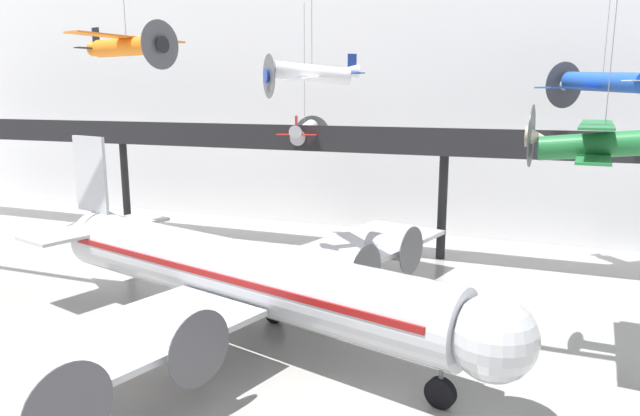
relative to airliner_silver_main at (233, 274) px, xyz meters
name	(u,v)px	position (x,y,z in m)	size (l,w,h in m)	color
hangar_back_wall	(463,98)	(7.58, 27.88, 8.77)	(140.00, 3.00, 24.55)	white
mezzanine_walkway	(443,150)	(7.58, 17.97, 5.10)	(110.00, 3.20, 10.27)	black
airliner_silver_main	(233,274)	(0.00, 0.00, 0.00)	(30.72, 35.57, 10.07)	#B7BABF
suspended_plane_blue_trainer	(603,82)	(17.90, 18.59, 9.90)	(7.96, 7.85, 8.31)	#1E4CAD
suspended_plane_green_biplane	(602,144)	(16.91, 3.08, 6.98)	(6.64, 8.13, 10.48)	#1E6B33
suspended_plane_orange_highwing	(127,46)	(-9.25, 4.13, 11.96)	(6.56, 7.93, 5.96)	orange
suspended_plane_white_twin	(312,74)	(1.29, 7.73, 10.32)	(6.06, 6.15, 7.58)	silver
suspended_plane_silver_racer	(305,132)	(-3.86, 18.84, 6.05)	(8.85, 7.31, 12.05)	silver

